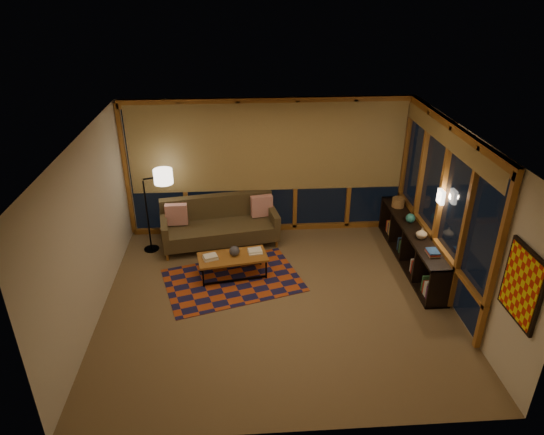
{
  "coord_description": "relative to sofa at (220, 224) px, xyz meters",
  "views": [
    {
      "loc": [
        -0.51,
        -6.33,
        4.69
      ],
      "look_at": [
        -0.04,
        0.62,
        1.19
      ],
      "focal_mm": 32.0,
      "sensor_mm": 36.0,
      "label": 1
    }
  ],
  "objects": [
    {
      "name": "vase",
      "position": [
        3.45,
        -1.24,
        0.35
      ],
      "size": [
        0.22,
        0.22,
        0.19
      ],
      "primitive_type": "imported",
      "rotation": [
        0.0,
        0.0,
        0.19
      ],
      "color": "tan",
      "rests_on": "bookshelf"
    },
    {
      "name": "area_rug",
      "position": [
        0.24,
        -1.27,
        -0.44
      ],
      "size": [
        2.56,
        2.05,
        0.01
      ],
      "primitive_type": "cube",
      "rotation": [
        0.0,
        0.0,
        0.29
      ],
      "color": "#AB4115",
      "rests_on": "floor"
    },
    {
      "name": "shelf_book_stack",
      "position": [
        3.45,
        -1.77,
        0.29
      ],
      "size": [
        0.25,
        0.3,
        0.07
      ],
      "primitive_type": null,
      "rotation": [
        0.0,
        0.0,
        -0.3
      ],
      "color": "#F8EECE",
      "rests_on": "bookshelf"
    },
    {
      "name": "wall_art",
      "position": [
        3.67,
        -3.74,
        1.01
      ],
      "size": [
        0.06,
        0.74,
        0.94
      ],
      "primitive_type": null,
      "color": "red",
      "rests_on": "walls"
    },
    {
      "name": "coffee_table",
      "position": [
        0.25,
        -1.11,
        -0.25
      ],
      "size": [
        1.24,
        0.72,
        0.39
      ],
      "primitive_type": null,
      "rotation": [
        0.0,
        0.0,
        0.17
      ],
      "color": "#934D1F",
      "rests_on": "floor"
    },
    {
      "name": "floor_lamp",
      "position": [
        -1.31,
        -0.11,
        0.35
      ],
      "size": [
        0.61,
        0.5,
        1.58
      ],
      "primitive_type": null,
      "rotation": [
        0.0,
        0.0,
        0.34
      ],
      "color": "black",
      "rests_on": "floor"
    },
    {
      "name": "pillow_left",
      "position": [
        -0.8,
        0.0,
        0.2
      ],
      "size": [
        0.41,
        0.15,
        0.41
      ],
      "primitive_type": null,
      "rotation": [
        0.0,
        0.0,
        0.03
      ],
      "color": "red",
      "rests_on": "sofa"
    },
    {
      "name": "basket",
      "position": [
        3.43,
        0.01,
        0.34
      ],
      "size": [
        0.27,
        0.27,
        0.18
      ],
      "primitive_type": "cylinder",
      "rotation": [
        0.0,
        0.0,
        -0.17
      ],
      "color": "#AF7F3E",
      "rests_on": "bookshelf"
    },
    {
      "name": "window_wall_back",
      "position": [
        0.96,
        0.54,
        0.91
      ],
      "size": [
        5.3,
        0.16,
        2.6
      ],
      "primitive_type": null,
      "color": "#934D1F",
      "rests_on": "walls"
    },
    {
      "name": "floor",
      "position": [
        0.96,
        -1.89,
        -0.44
      ],
      "size": [
        5.5,
        5.0,
        0.01
      ],
      "primitive_type": "cube",
      "color": "olive",
      "rests_on": "ground"
    },
    {
      "name": "window_wall_right",
      "position": [
        3.64,
        -1.29,
        0.91
      ],
      "size": [
        0.16,
        3.7,
        2.6
      ],
      "primitive_type": null,
      "color": "#934D1F",
      "rests_on": "walls"
    },
    {
      "name": "ceiling",
      "position": [
        0.96,
        -1.89,
        2.26
      ],
      "size": [
        5.5,
        5.0,
        0.01
      ],
      "primitive_type": "cube",
      "color": "silver",
      "rests_on": "walls"
    },
    {
      "name": "book_stack_b",
      "position": [
        0.64,
        -1.01,
        -0.03
      ],
      "size": [
        0.26,
        0.22,
        0.05
      ],
      "primitive_type": null,
      "rotation": [
        0.0,
        0.0,
        0.18
      ],
      "color": "#F8EECE",
      "rests_on": "coffee_table"
    },
    {
      "name": "pillow_right",
      "position": [
        0.82,
        0.27,
        0.21
      ],
      "size": [
        0.44,
        0.22,
        0.42
      ],
      "primitive_type": null,
      "rotation": [
        0.0,
        0.0,
        0.19
      ],
      "color": "red",
      "rests_on": "sofa"
    },
    {
      "name": "teal_bowl",
      "position": [
        3.45,
        -0.65,
        0.33
      ],
      "size": [
        0.19,
        0.19,
        0.17
      ],
      "primitive_type": "sphere",
      "rotation": [
        0.0,
        0.0,
        -0.13
      ],
      "color": "#29776C",
      "rests_on": "bookshelf"
    },
    {
      "name": "bookshelf",
      "position": [
        3.45,
        -0.89,
        -0.1
      ],
      "size": [
        0.4,
        2.77,
        0.69
      ],
      "primitive_type": null,
      "color": "black",
      "rests_on": "floor"
    },
    {
      "name": "book_stack_a",
      "position": [
        -0.12,
        -1.17,
        -0.02
      ],
      "size": [
        0.28,
        0.25,
        0.07
      ],
      "primitive_type": null,
      "rotation": [
        0.0,
        0.0,
        0.33
      ],
      "color": "#F8EECE",
      "rests_on": "coffee_table"
    },
    {
      "name": "sofa",
      "position": [
        0.0,
        0.0,
        0.0
      ],
      "size": [
        2.28,
        1.23,
        0.89
      ],
      "primitive_type": null,
      "rotation": [
        0.0,
        0.0,
        0.17
      ],
      "color": "#443620",
      "rests_on": "floor"
    },
    {
      "name": "walls",
      "position": [
        0.96,
        -1.89,
        0.91
      ],
      "size": [
        5.51,
        5.01,
        2.7
      ],
      "color": "beige",
      "rests_on": "floor"
    },
    {
      "name": "ceramic_pot",
      "position": [
        0.28,
        -1.08,
        0.03
      ],
      "size": [
        0.23,
        0.23,
        0.18
      ],
      "primitive_type": "sphere",
      "rotation": [
        0.0,
        0.0,
        0.36
      ],
      "color": "black",
      "rests_on": "coffee_table"
    },
    {
      "name": "wall_sconce",
      "position": [
        3.58,
        -1.44,
        1.11
      ],
      "size": [
        0.12,
        0.18,
        0.22
      ],
      "primitive_type": null,
      "color": "#F1E2CC",
      "rests_on": "walls"
    }
  ]
}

